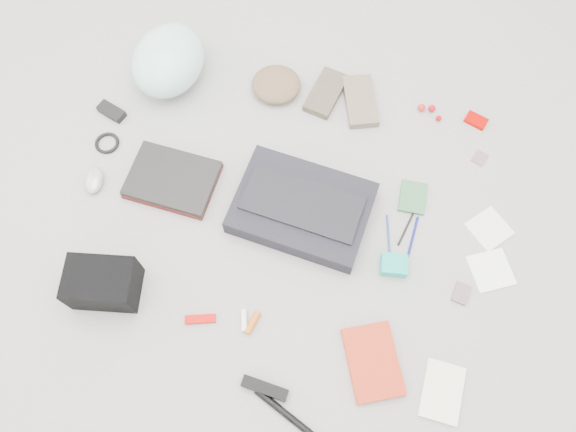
% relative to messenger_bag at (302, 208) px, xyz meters
% --- Properties ---
extents(ground_plane, '(4.00, 4.00, 0.00)m').
position_rel_messenger_bag_xyz_m(ground_plane, '(-0.04, -0.05, -0.04)').
color(ground_plane, gray).
extents(messenger_bag, '(0.50, 0.39, 0.08)m').
position_rel_messenger_bag_xyz_m(messenger_bag, '(0.00, 0.00, 0.00)').
color(messenger_bag, black).
rests_on(messenger_bag, ground_plane).
extents(bag_flap, '(0.43, 0.24, 0.01)m').
position_rel_messenger_bag_xyz_m(bag_flap, '(0.00, -0.00, 0.04)').
color(bag_flap, black).
rests_on(bag_flap, messenger_bag).
extents(laptop_sleeve, '(0.33, 0.26, 0.02)m').
position_rel_messenger_bag_xyz_m(laptop_sleeve, '(-0.49, 0.02, -0.03)').
color(laptop_sleeve, '#591B1A').
rests_on(laptop_sleeve, ground_plane).
extents(laptop, '(0.33, 0.25, 0.02)m').
position_rel_messenger_bag_xyz_m(laptop, '(-0.49, 0.02, -0.01)').
color(laptop, black).
rests_on(laptop, laptop_sleeve).
extents(bike_helmet, '(0.30, 0.36, 0.20)m').
position_rel_messenger_bag_xyz_m(bike_helmet, '(-0.62, 0.47, 0.06)').
color(bike_helmet, '#B9F3F2').
rests_on(bike_helmet, ground_plane).
extents(beanie, '(0.20, 0.19, 0.07)m').
position_rel_messenger_bag_xyz_m(beanie, '(-0.21, 0.50, -0.01)').
color(beanie, brown).
rests_on(beanie, ground_plane).
extents(mitten_left, '(0.15, 0.23, 0.03)m').
position_rel_messenger_bag_xyz_m(mitten_left, '(-0.01, 0.51, -0.02)').
color(mitten_left, brown).
rests_on(mitten_left, ground_plane).
extents(mitten_right, '(0.18, 0.25, 0.03)m').
position_rel_messenger_bag_xyz_m(mitten_right, '(0.13, 0.50, -0.02)').
color(mitten_right, '#746252').
rests_on(mitten_right, ground_plane).
extents(power_brick, '(0.12, 0.08, 0.03)m').
position_rel_messenger_bag_xyz_m(power_brick, '(-0.80, 0.25, -0.02)').
color(power_brick, black).
rests_on(power_brick, ground_plane).
extents(cable_coil, '(0.12, 0.12, 0.01)m').
position_rel_messenger_bag_xyz_m(cable_coil, '(-0.78, 0.12, -0.03)').
color(cable_coil, black).
rests_on(cable_coil, ground_plane).
extents(mouse, '(0.09, 0.12, 0.04)m').
position_rel_messenger_bag_xyz_m(mouse, '(-0.76, -0.04, -0.02)').
color(mouse, '#A1A1A1').
rests_on(mouse, ground_plane).
extents(camera_bag, '(0.24, 0.19, 0.14)m').
position_rel_messenger_bag_xyz_m(camera_bag, '(-0.58, -0.42, 0.03)').
color(camera_bag, black).
rests_on(camera_bag, ground_plane).
extents(multitool, '(0.10, 0.05, 0.02)m').
position_rel_messenger_bag_xyz_m(multitool, '(-0.25, -0.45, -0.03)').
color(multitool, '#BD0401').
rests_on(multitool, ground_plane).
extents(toiletry_tube_white, '(0.04, 0.07, 0.02)m').
position_rel_messenger_bag_xyz_m(toiletry_tube_white, '(-0.11, -0.43, -0.03)').
color(toiletry_tube_white, white).
rests_on(toiletry_tube_white, ground_plane).
extents(toiletry_tube_orange, '(0.04, 0.08, 0.02)m').
position_rel_messenger_bag_xyz_m(toiletry_tube_orange, '(-0.08, -0.43, -0.03)').
color(toiletry_tube_orange, '#C65A12').
rests_on(toiletry_tube_orange, ground_plane).
extents(u_lock, '(0.15, 0.05, 0.03)m').
position_rel_messenger_bag_xyz_m(u_lock, '(0.01, -0.62, -0.02)').
color(u_lock, black).
rests_on(u_lock, ground_plane).
extents(bike_pump, '(0.23, 0.12, 0.02)m').
position_rel_messenger_bag_xyz_m(bike_pump, '(0.10, -0.68, -0.03)').
color(bike_pump, black).
rests_on(bike_pump, ground_plane).
extents(book_red, '(0.24, 0.28, 0.02)m').
position_rel_messenger_bag_xyz_m(book_red, '(0.33, -0.47, -0.03)').
color(book_red, red).
rests_on(book_red, ground_plane).
extents(book_white, '(0.13, 0.19, 0.02)m').
position_rel_messenger_bag_xyz_m(book_white, '(0.56, -0.51, -0.03)').
color(book_white, white).
rests_on(book_white, ground_plane).
extents(notepad, '(0.09, 0.12, 0.01)m').
position_rel_messenger_bag_xyz_m(notepad, '(0.38, 0.14, -0.03)').
color(notepad, '#346840').
rests_on(notepad, ground_plane).
extents(pen_blue, '(0.04, 0.14, 0.01)m').
position_rel_messenger_bag_xyz_m(pen_blue, '(0.31, -0.01, -0.03)').
color(pen_blue, '#223D94').
rests_on(pen_blue, ground_plane).
extents(pen_black, '(0.04, 0.13, 0.01)m').
position_rel_messenger_bag_xyz_m(pen_black, '(0.37, 0.01, -0.03)').
color(pen_black, black).
rests_on(pen_black, ground_plane).
extents(pen_navy, '(0.02, 0.16, 0.01)m').
position_rel_messenger_bag_xyz_m(pen_navy, '(0.40, -0.01, -0.03)').
color(pen_navy, navy).
rests_on(pen_navy, ground_plane).
extents(accordion_wallet, '(0.10, 0.08, 0.04)m').
position_rel_messenger_bag_xyz_m(accordion_wallet, '(0.35, -0.13, -0.02)').
color(accordion_wallet, '#12B8A5').
rests_on(accordion_wallet, ground_plane).
extents(card_deck, '(0.06, 0.08, 0.01)m').
position_rel_messenger_bag_xyz_m(card_deck, '(0.59, -0.18, -0.03)').
color(card_deck, slate).
rests_on(card_deck, ground_plane).
extents(napkin_top, '(0.18, 0.18, 0.01)m').
position_rel_messenger_bag_xyz_m(napkin_top, '(0.66, 0.08, -0.04)').
color(napkin_top, white).
rests_on(napkin_top, ground_plane).
extents(napkin_bottom, '(0.18, 0.18, 0.01)m').
position_rel_messenger_bag_xyz_m(napkin_bottom, '(0.68, -0.08, -0.03)').
color(napkin_bottom, white).
rests_on(napkin_bottom, ground_plane).
extents(lollipop_a, '(0.03, 0.03, 0.03)m').
position_rel_messenger_bag_xyz_m(lollipop_a, '(0.36, 0.53, -0.02)').
color(lollipop_a, red).
rests_on(lollipop_a, ground_plane).
extents(lollipop_b, '(0.03, 0.03, 0.03)m').
position_rel_messenger_bag_xyz_m(lollipop_b, '(0.40, 0.53, -0.03)').
color(lollipop_b, '#B60615').
rests_on(lollipop_b, ground_plane).
extents(lollipop_c, '(0.03, 0.03, 0.02)m').
position_rel_messenger_bag_xyz_m(lollipop_c, '(0.43, 0.49, -0.03)').
color(lollipop_c, '#A70A07').
rests_on(lollipop_c, ground_plane).
extents(altoids_tin, '(0.09, 0.08, 0.02)m').
position_rel_messenger_bag_xyz_m(altoids_tin, '(0.58, 0.52, -0.03)').
color(altoids_tin, '#B60601').
rests_on(altoids_tin, ground_plane).
extents(stamp_sheet, '(0.07, 0.07, 0.00)m').
position_rel_messenger_bag_xyz_m(stamp_sheet, '(0.61, 0.36, -0.04)').
color(stamp_sheet, gray).
rests_on(stamp_sheet, ground_plane).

